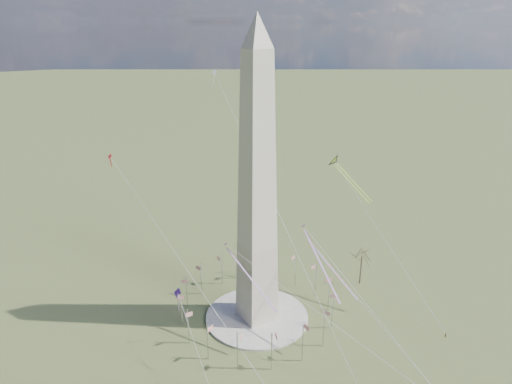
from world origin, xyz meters
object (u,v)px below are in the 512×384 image
washington_monument (257,190)px  person_east (445,335)px  tree_near (362,254)px  kite_delta_black (336,163)px

washington_monument → person_east: bearing=-41.9°
washington_monument → person_east: size_ratio=56.11×
washington_monument → tree_near: bearing=-3.2°
kite_delta_black → washington_monument: bearing=-3.7°
tree_near → kite_delta_black: 37.45m
tree_near → person_east: 41.39m
tree_near → washington_monument: bearing=176.8°
tree_near → kite_delta_black: bearing=121.8°
washington_monument → person_east: (47.09, -42.19, -47.06)m
person_east → kite_delta_black: kite_delta_black is taller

